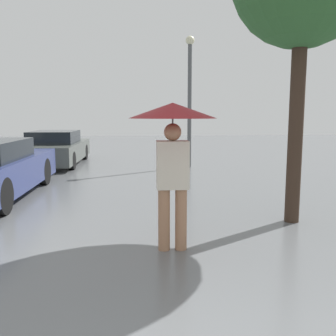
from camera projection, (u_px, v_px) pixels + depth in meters
pedestrian at (173, 133)px, 4.60m from camera, size 1.08×1.08×1.86m
parked_car_farthest at (56, 149)px, 12.93m from camera, size 1.70×4.41×1.17m
street_lamp at (190, 91)px, 11.96m from camera, size 0.28×0.28×4.17m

